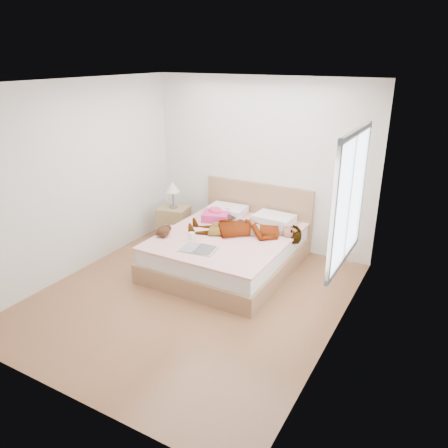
{
  "coord_description": "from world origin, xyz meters",
  "views": [
    {
      "loc": [
        2.72,
        -4.02,
        2.89
      ],
      "look_at": [
        0.0,
        0.85,
        0.7
      ],
      "focal_mm": 35.0,
      "sensor_mm": 36.0,
      "label": 1
    }
  ],
  "objects_px": {
    "bed": "(230,247)",
    "coffee_mug": "(192,236)",
    "woman": "(245,226)",
    "towel": "(215,215)",
    "phone": "(228,206)",
    "nightstand": "(174,221)",
    "plush_toy": "(164,231)",
    "magazine": "(197,249)"
  },
  "relations": [
    {
      "from": "magazine",
      "to": "nightstand",
      "type": "relative_size",
      "value": 0.53
    },
    {
      "from": "towel",
      "to": "plush_toy",
      "type": "bearing_deg",
      "value": -109.44
    },
    {
      "from": "bed",
      "to": "plush_toy",
      "type": "relative_size",
      "value": 7.87
    },
    {
      "from": "bed",
      "to": "coffee_mug",
      "type": "distance_m",
      "value": 0.66
    },
    {
      "from": "woman",
      "to": "nightstand",
      "type": "height_order",
      "value": "nightstand"
    },
    {
      "from": "phone",
      "to": "magazine",
      "type": "xyz_separation_m",
      "value": [
        0.21,
        -1.2,
        -0.19
      ]
    },
    {
      "from": "towel",
      "to": "magazine",
      "type": "bearing_deg",
      "value": -72.01
    },
    {
      "from": "bed",
      "to": "nightstand",
      "type": "height_order",
      "value": "bed"
    },
    {
      "from": "bed",
      "to": "magazine",
      "type": "relative_size",
      "value": 4.01
    },
    {
      "from": "phone",
      "to": "nightstand",
      "type": "distance_m",
      "value": 1.03
    },
    {
      "from": "woman",
      "to": "towel",
      "type": "bearing_deg",
      "value": -131.98
    },
    {
      "from": "phone",
      "to": "bed",
      "type": "relative_size",
      "value": 0.05
    },
    {
      "from": "magazine",
      "to": "plush_toy",
      "type": "relative_size",
      "value": 1.97
    },
    {
      "from": "woman",
      "to": "phone",
      "type": "bearing_deg",
      "value": -149.67
    },
    {
      "from": "phone",
      "to": "towel",
      "type": "distance_m",
      "value": 0.24
    },
    {
      "from": "coffee_mug",
      "to": "plush_toy",
      "type": "xyz_separation_m",
      "value": [
        -0.42,
        -0.07,
        0.02
      ]
    },
    {
      "from": "coffee_mug",
      "to": "woman",
      "type": "bearing_deg",
      "value": 47.27
    },
    {
      "from": "woman",
      "to": "nightstand",
      "type": "relative_size",
      "value": 1.62
    },
    {
      "from": "magazine",
      "to": "plush_toy",
      "type": "distance_m",
      "value": 0.67
    },
    {
      "from": "towel",
      "to": "plush_toy",
      "type": "height_order",
      "value": "towel"
    },
    {
      "from": "magazine",
      "to": "nightstand",
      "type": "distance_m",
      "value": 1.61
    },
    {
      "from": "bed",
      "to": "coffee_mug",
      "type": "height_order",
      "value": "bed"
    },
    {
      "from": "woman",
      "to": "magazine",
      "type": "xyz_separation_m",
      "value": [
        -0.29,
        -0.8,
        -0.1
      ]
    },
    {
      "from": "woman",
      "to": "plush_toy",
      "type": "bearing_deg",
      "value": -76.65
    },
    {
      "from": "woman",
      "to": "bed",
      "type": "bearing_deg",
      "value": -90.54
    },
    {
      "from": "coffee_mug",
      "to": "plush_toy",
      "type": "relative_size",
      "value": 0.51
    },
    {
      "from": "magazine",
      "to": "nightstand",
      "type": "height_order",
      "value": "nightstand"
    },
    {
      "from": "towel",
      "to": "woman",
      "type": "bearing_deg",
      "value": -20.97
    },
    {
      "from": "woman",
      "to": "towel",
      "type": "relative_size",
      "value": 3.48
    },
    {
      "from": "woman",
      "to": "plush_toy",
      "type": "height_order",
      "value": "woman"
    },
    {
      "from": "towel",
      "to": "nightstand",
      "type": "xyz_separation_m",
      "value": [
        -0.82,
        0.06,
        -0.27
      ]
    },
    {
      "from": "woman",
      "to": "phone",
      "type": "relative_size",
      "value": 15.12
    },
    {
      "from": "coffee_mug",
      "to": "plush_toy",
      "type": "height_order",
      "value": "plush_toy"
    },
    {
      "from": "magazine",
      "to": "coffee_mug",
      "type": "distance_m",
      "value": 0.33
    },
    {
      "from": "bed",
      "to": "magazine",
      "type": "distance_m",
      "value": 0.77
    },
    {
      "from": "woman",
      "to": "magazine",
      "type": "relative_size",
      "value": 3.08
    },
    {
      "from": "woman",
      "to": "bed",
      "type": "relative_size",
      "value": 0.77
    },
    {
      "from": "towel",
      "to": "nightstand",
      "type": "relative_size",
      "value": 0.47
    },
    {
      "from": "plush_toy",
      "to": "towel",
      "type": "bearing_deg",
      "value": 70.56
    },
    {
      "from": "nightstand",
      "to": "woman",
      "type": "bearing_deg",
      "value": -11.61
    },
    {
      "from": "nightstand",
      "to": "plush_toy",
      "type": "bearing_deg",
      "value": -61.68
    },
    {
      "from": "phone",
      "to": "towel",
      "type": "relative_size",
      "value": 0.23
    }
  ]
}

